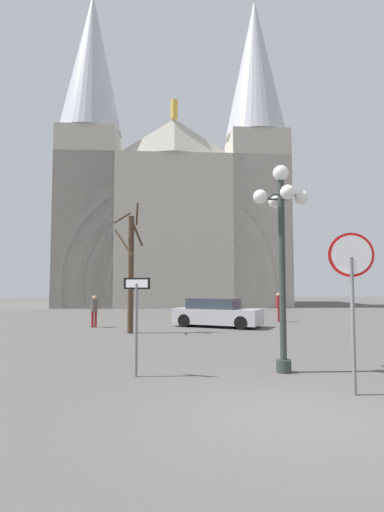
{
  "coord_description": "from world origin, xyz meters",
  "views": [
    {
      "loc": [
        -2.06,
        -6.51,
        2.13
      ],
      "look_at": [
        -0.31,
        17.96,
        3.87
      ],
      "focal_mm": 28.05,
      "sensor_mm": 36.0,
      "label": 1
    }
  ],
  "objects_px": {
    "parked_car_near_silver": "(217,313)",
    "pedestrian_standing": "(278,304)",
    "bare_tree": "(131,268)",
    "cathedral": "(174,207)",
    "street_lamp": "(282,232)",
    "stop_sign": "(352,278)",
    "one_way_arrow_sign": "(137,312)",
    "pedestrian_walking": "(94,308)"
  },
  "relations": [
    {
      "from": "bare_tree",
      "to": "pedestrian_standing",
      "type": "distance_m",
      "value": 9.48
    },
    {
      "from": "one_way_arrow_sign",
      "to": "bare_tree",
      "type": "height_order",
      "value": "bare_tree"
    },
    {
      "from": "bare_tree",
      "to": "pedestrian_standing",
      "type": "height_order",
      "value": "bare_tree"
    },
    {
      "from": "parked_car_near_silver",
      "to": "pedestrian_standing",
      "type": "distance_m",
      "value": 4.53
    },
    {
      "from": "stop_sign",
      "to": "bare_tree",
      "type": "xyz_separation_m",
      "value": [
        -5.13,
        10.14,
        0.6
      ]
    },
    {
      "from": "street_lamp",
      "to": "bare_tree",
      "type": "xyz_separation_m",
      "value": [
        -4.36,
        8.09,
        -0.58
      ]
    },
    {
      "from": "pedestrian_standing",
      "to": "street_lamp",
      "type": "bearing_deg",
      "value": -105.8
    },
    {
      "from": "parked_car_near_silver",
      "to": "pedestrian_standing",
      "type": "xyz_separation_m",
      "value": [
        3.87,
        2.34,
        0.31
      ]
    },
    {
      "from": "stop_sign",
      "to": "street_lamp",
      "type": "height_order",
      "value": "street_lamp"
    },
    {
      "from": "street_lamp",
      "to": "pedestrian_walking",
      "type": "bearing_deg",
      "value": 120.88
    },
    {
      "from": "stop_sign",
      "to": "one_way_arrow_sign",
      "type": "bearing_deg",
      "value": 156.76
    },
    {
      "from": "stop_sign",
      "to": "parked_car_near_silver",
      "type": "bearing_deg",
      "value": 94.57
    },
    {
      "from": "parked_car_near_silver",
      "to": "pedestrian_walking",
      "type": "relative_size",
      "value": 2.95
    },
    {
      "from": "parked_car_near_silver",
      "to": "pedestrian_walking",
      "type": "xyz_separation_m",
      "value": [
        -6.11,
        0.11,
        0.27
      ]
    },
    {
      "from": "stop_sign",
      "to": "bare_tree",
      "type": "relative_size",
      "value": 0.55
    },
    {
      "from": "parked_car_near_silver",
      "to": "pedestrian_walking",
      "type": "distance_m",
      "value": 6.12
    },
    {
      "from": "stop_sign",
      "to": "pedestrian_standing",
      "type": "bearing_deg",
      "value": 79.11
    },
    {
      "from": "cathedral",
      "to": "pedestrian_standing",
      "type": "xyz_separation_m",
      "value": [
        5.53,
        -18.57,
        -9.21
      ]
    },
    {
      "from": "street_lamp",
      "to": "pedestrian_standing",
      "type": "distance_m",
      "value": 13.57
    },
    {
      "from": "parked_car_near_silver",
      "to": "one_way_arrow_sign",
      "type": "bearing_deg",
      "value": -107.21
    },
    {
      "from": "bare_tree",
      "to": "parked_car_near_silver",
      "type": "relative_size",
      "value": 1.24
    },
    {
      "from": "cathedral",
      "to": "one_way_arrow_sign",
      "type": "relative_size",
      "value": 14.02
    },
    {
      "from": "street_lamp",
      "to": "parked_car_near_silver",
      "type": "xyz_separation_m",
      "value": [
        -0.23,
        10.5,
        -2.75
      ]
    },
    {
      "from": "cathedral",
      "to": "stop_sign",
      "type": "distance_m",
      "value": 34.49
    },
    {
      "from": "street_lamp",
      "to": "pedestrian_walking",
      "type": "height_order",
      "value": "street_lamp"
    },
    {
      "from": "bare_tree",
      "to": "street_lamp",
      "type": "bearing_deg",
      "value": -61.7
    },
    {
      "from": "cathedral",
      "to": "bare_tree",
      "type": "bearing_deg",
      "value": -96.02
    },
    {
      "from": "cathedral",
      "to": "pedestrian_standing",
      "type": "height_order",
      "value": "cathedral"
    },
    {
      "from": "stop_sign",
      "to": "street_lamp",
      "type": "xyz_separation_m",
      "value": [
        -0.77,
        2.05,
        1.18
      ]
    },
    {
      "from": "pedestrian_standing",
      "to": "parked_car_near_silver",
      "type": "bearing_deg",
      "value": -148.76
    },
    {
      "from": "cathedral",
      "to": "street_lamp",
      "type": "distance_m",
      "value": 32.19
    },
    {
      "from": "cathedral",
      "to": "street_lamp",
      "type": "xyz_separation_m",
      "value": [
        1.9,
        -31.41,
        -6.78
      ]
    },
    {
      "from": "one_way_arrow_sign",
      "to": "pedestrian_standing",
      "type": "distance_m",
      "value": 14.89
    },
    {
      "from": "street_lamp",
      "to": "pedestrian_standing",
      "type": "bearing_deg",
      "value": 74.2
    },
    {
      "from": "pedestrian_walking",
      "to": "pedestrian_standing",
      "type": "relative_size",
      "value": 0.96
    },
    {
      "from": "bare_tree",
      "to": "pedestrian_standing",
      "type": "bearing_deg",
      "value": 30.71
    },
    {
      "from": "stop_sign",
      "to": "one_way_arrow_sign",
      "type": "xyz_separation_m",
      "value": [
        -4.31,
        1.85,
        -0.77
      ]
    },
    {
      "from": "cathedral",
      "to": "parked_car_near_silver",
      "type": "xyz_separation_m",
      "value": [
        1.67,
        -20.91,
        -9.52
      ]
    },
    {
      "from": "cathedral",
      "to": "parked_car_near_silver",
      "type": "relative_size",
      "value": 6.88
    },
    {
      "from": "stop_sign",
      "to": "street_lamp",
      "type": "distance_m",
      "value": 2.48
    },
    {
      "from": "one_way_arrow_sign",
      "to": "pedestrian_standing",
      "type": "xyz_separation_m",
      "value": [
        7.18,
        13.04,
        -0.49
      ]
    },
    {
      "from": "one_way_arrow_sign",
      "to": "cathedral",
      "type": "bearing_deg",
      "value": 87.02
    }
  ]
}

